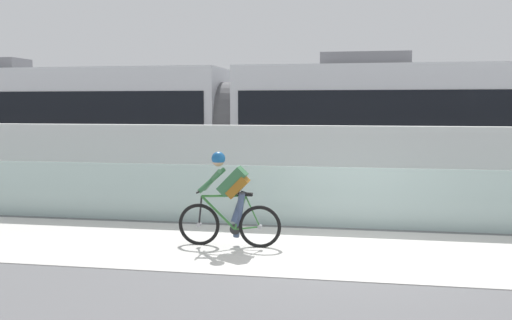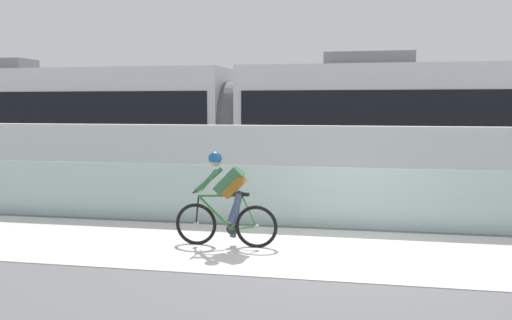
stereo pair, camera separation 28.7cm
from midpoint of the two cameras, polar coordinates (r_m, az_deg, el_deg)
The scene contains 8 objects.
ground_plane at distance 9.47m, azimuth 9.06°, elevation -9.11°, with size 200.00×200.00×0.00m, color slate.
bike_path_deck at distance 9.47m, azimuth 9.06°, elevation -9.08°, with size 32.00×3.20×0.01m, color silver.
glass_parapet at distance 11.16m, azimuth 9.51°, elevation -3.78°, with size 32.00×0.05×1.18m, color #ADC6C1.
concrete_barrier_wall at distance 12.89m, azimuth 9.81°, elevation -0.88°, with size 32.00×0.36×1.93m, color silver.
tram_rail_near at distance 15.48m, azimuth 10.02°, elevation -3.41°, with size 32.00×0.08×0.01m, color #595654.
tram_rail_far at distance 16.90m, azimuth 10.15°, elevation -2.66°, with size 32.00×0.08×0.01m, color #595654.
tram at distance 16.45m, azimuth -1.66°, elevation 3.81°, with size 22.56×2.54×3.81m.
cyclist_on_bike at distance 9.56m, azimuth -2.15°, elevation -4.11°, with size 1.77×0.58×1.61m.
Camera 2 is at (0.49, -9.13, 2.38)m, focal length 39.85 mm.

